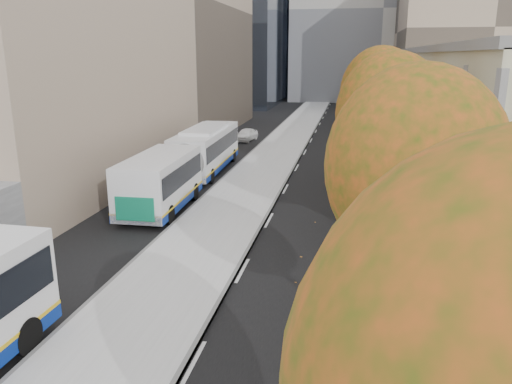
# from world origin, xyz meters

# --- Properties ---
(bus_platform) EXTENTS (4.25, 150.00, 0.15)m
(bus_platform) POSITION_xyz_m (-3.88, 35.00, 0.07)
(bus_platform) COLOR silver
(bus_platform) RESTS_ON ground
(sidewalk) EXTENTS (4.75, 150.00, 0.08)m
(sidewalk) POSITION_xyz_m (4.12, 35.00, 0.04)
(sidewalk) COLOR slate
(sidewalk) RESTS_ON ground
(building_tan) EXTENTS (18.00, 92.00, 8.00)m
(building_tan) POSITION_xyz_m (15.50, 64.00, 4.00)
(building_tan) COLOR gray
(building_tan) RESTS_ON ground
(building_far_block) EXTENTS (30.00, 18.00, 30.00)m
(building_far_block) POSITION_xyz_m (6.00, 96.00, 15.00)
(building_far_block) COLOR #AEA99F
(building_far_block) RESTS_ON ground
(tree_c) EXTENTS (4.20, 4.20, 7.28)m
(tree_c) POSITION_xyz_m (3.60, 13.00, 5.25)
(tree_c) COLOR black
(tree_c) RESTS_ON sidewalk
(tree_d) EXTENTS (4.40, 4.40, 7.60)m
(tree_d) POSITION_xyz_m (3.60, 22.00, 5.47)
(tree_d) COLOR black
(tree_d) RESTS_ON sidewalk
(tree_e) EXTENTS (4.60, 4.60, 7.92)m
(tree_e) POSITION_xyz_m (3.60, 31.00, 5.69)
(tree_e) COLOR black
(tree_e) RESTS_ON sidewalk
(bus_far) EXTENTS (3.05, 17.37, 2.88)m
(bus_far) POSITION_xyz_m (-7.55, 29.82, 1.58)
(bus_far) COLOR white
(bus_far) RESTS_ON ground
(distant_car) EXTENTS (1.92, 3.62, 1.17)m
(distant_car) POSITION_xyz_m (-7.63, 46.67, 0.59)
(distant_car) COLOR white
(distant_car) RESTS_ON ground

